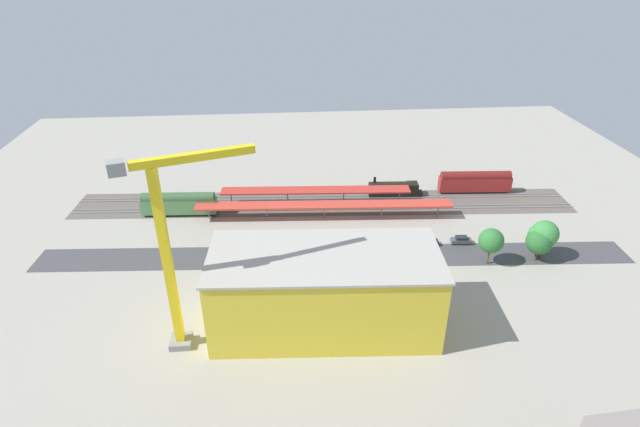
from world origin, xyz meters
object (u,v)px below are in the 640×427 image
(passenger_coach, at_px, (475,181))
(construction_building, at_px, (325,292))
(locomotive, at_px, (396,189))
(parked_car_2, at_px, (395,243))
(parked_car_0, at_px, (461,240))
(street_tree_0, at_px, (491,241))
(parked_car_1, at_px, (429,242))
(street_tree_1, at_px, (539,241))
(street_tree_2, at_px, (545,234))
(street_tree_4, at_px, (336,248))
(tower_crane, at_px, (171,246))
(street_tree_3, at_px, (541,236))
(platform_canopy_near, at_px, (324,205))
(traffic_light, at_px, (231,256))
(platform_canopy_far, at_px, (316,190))
(freight_coach_far, at_px, (179,203))
(parked_car_3, at_px, (359,244))
(box_truck_1, at_px, (372,268))
(box_truck_0, at_px, (269,277))

(passenger_coach, height_order, construction_building, construction_building)
(locomotive, xyz_separation_m, parked_car_2, (5.61, 25.62, -1.21))
(parked_car_0, height_order, street_tree_0, street_tree_0)
(parked_car_1, relative_size, street_tree_1, 0.57)
(street_tree_1, xyz_separation_m, street_tree_2, (-1.32, -0.76, 1.35))
(parked_car_1, distance_m, street_tree_4, 23.85)
(parked_car_0, relative_size, tower_crane, 0.14)
(parked_car_0, xyz_separation_m, parked_car_1, (7.48, 0.03, -0.03))
(street_tree_3, bearing_deg, street_tree_2, 157.39)
(platform_canopy_near, height_order, traffic_light, traffic_light)
(parked_car_1, xyz_separation_m, street_tree_2, (-22.65, 7.16, 5.24))
(platform_canopy_far, xyz_separation_m, freight_coach_far, (34.62, 2.38, -1.04))
(parked_car_0, xyz_separation_m, street_tree_2, (-15.17, 7.19, 5.21))
(street_tree_4, bearing_deg, parked_car_1, -161.61)
(freight_coach_far, height_order, traffic_light, traffic_light)
(parked_car_3, xyz_separation_m, construction_building, (10.17, 25.59, 6.53))
(passenger_coach, relative_size, freight_coach_far, 1.05)
(tower_crane, bearing_deg, street_tree_4, -144.17)
(platform_canopy_near, height_order, parked_car_3, platform_canopy_near)
(street_tree_2, bearing_deg, box_truck_1, 5.02)
(box_truck_0, xyz_separation_m, street_tree_3, (-58.22, -5.18, 3.60))
(passenger_coach, bearing_deg, platform_canopy_far, 5.14)
(parked_car_3, relative_size, box_truck_1, 0.50)
(box_truck_0, height_order, street_tree_0, street_tree_0)
(freight_coach_far, relative_size, construction_building, 0.49)
(parked_car_2, height_order, construction_building, construction_building)
(construction_building, bearing_deg, box_truck_1, -124.76)
(passenger_coach, bearing_deg, parked_car_1, 52.52)
(freight_coach_far, xyz_separation_m, parked_car_2, (-51.07, 19.27, -2.51))
(parked_car_1, relative_size, parked_car_2, 0.91)
(freight_coach_far, xyz_separation_m, construction_building, (-32.56, 44.31, 3.98))
(parked_car_2, height_order, street_tree_0, street_tree_0)
(freight_coach_far, bearing_deg, parked_car_0, 163.61)
(locomotive, bearing_deg, box_truck_0, 48.13)
(passenger_coach, height_order, traffic_light, traffic_light)
(parked_car_1, xyz_separation_m, parked_car_3, (16.07, -0.81, -0.08))
(passenger_coach, bearing_deg, freight_coach_far, 4.61)
(tower_crane, xyz_separation_m, street_tree_4, (-27.96, -20.19, -14.60))
(platform_canopy_far, height_order, street_tree_4, street_tree_4)
(tower_crane, relative_size, street_tree_0, 4.13)
(parked_car_1, distance_m, street_tree_2, 24.32)
(parked_car_2, xyz_separation_m, tower_crane, (42.50, 27.85, 18.89))
(parked_car_2, bearing_deg, locomotive, -102.35)
(box_truck_0, bearing_deg, locomotive, -131.87)
(platform_canopy_near, xyz_separation_m, platform_canopy_far, (1.54, -7.30, 0.55))
(platform_canopy_near, relative_size, traffic_light, 9.55)
(parked_car_3, bearing_deg, street_tree_3, 168.55)
(parked_car_0, xyz_separation_m, tower_crane, (57.72, 27.63, 18.81))
(parked_car_3, bearing_deg, platform_canopy_near, -64.55)
(platform_canopy_near, height_order, construction_building, construction_building)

